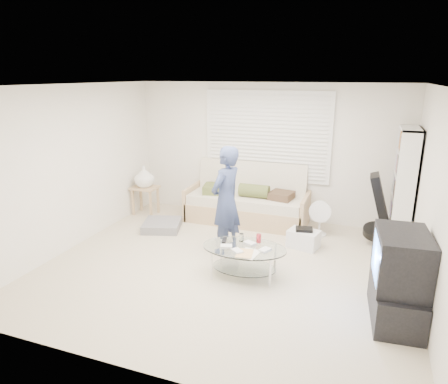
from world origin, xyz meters
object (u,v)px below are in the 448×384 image
at_px(tv_unit, 399,279).
at_px(coffee_table, 244,253).
at_px(futon_sofa, 247,203).
at_px(bookshelf, 403,188).

height_order(tv_unit, coffee_table, tv_unit).
relative_size(futon_sofa, tv_unit, 2.15).
relative_size(bookshelf, coffee_table, 1.58).
distance_m(futon_sofa, bookshelf, 2.64).
xyz_separation_m(bookshelf, tv_unit, (-0.13, -2.24, -0.44)).
relative_size(tv_unit, coffee_table, 0.87).
bearing_deg(tv_unit, coffee_table, 168.55).
xyz_separation_m(futon_sofa, bookshelf, (2.57, -0.18, 0.58)).
distance_m(bookshelf, coffee_table, 2.79).
xyz_separation_m(futon_sofa, coffee_table, (0.58, -2.05, -0.01)).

